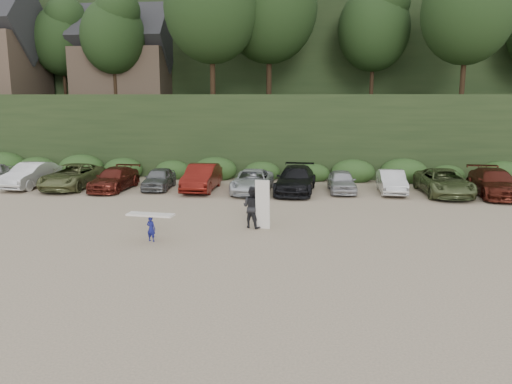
# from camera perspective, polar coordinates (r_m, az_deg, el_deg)

# --- Properties ---
(ground) EXTENTS (120.00, 120.00, 0.00)m
(ground) POSITION_cam_1_polar(r_m,az_deg,el_deg) (21.76, -5.39, -4.76)
(ground) COLOR tan
(ground) RESTS_ON ground
(hillside_backdrop) EXTENTS (90.00, 41.50, 28.00)m
(hillside_backdrop) POSITION_cam_1_polar(r_m,az_deg,el_deg) (56.92, 1.14, 16.27)
(hillside_backdrop) COLOR black
(hillside_backdrop) RESTS_ON ground
(parked_cars) EXTENTS (36.67, 5.80, 1.64)m
(parked_cars) POSITION_cam_1_polar(r_m,az_deg,el_deg) (31.13, -0.28, 1.45)
(parked_cars) COLOR #A4A4A8
(parked_cars) RESTS_ON ground
(child_surfer) EXTENTS (1.99, 0.78, 1.16)m
(child_surfer) POSITION_cam_1_polar(r_m,az_deg,el_deg) (20.80, -11.93, -3.44)
(child_surfer) COLOR navy
(child_surfer) RESTS_ON ground
(adult_surfer) EXTENTS (1.40, 1.05, 2.24)m
(adult_surfer) POSITION_cam_1_polar(r_m,az_deg,el_deg) (22.42, -0.35, -1.70)
(adult_surfer) COLOR black
(adult_surfer) RESTS_ON ground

